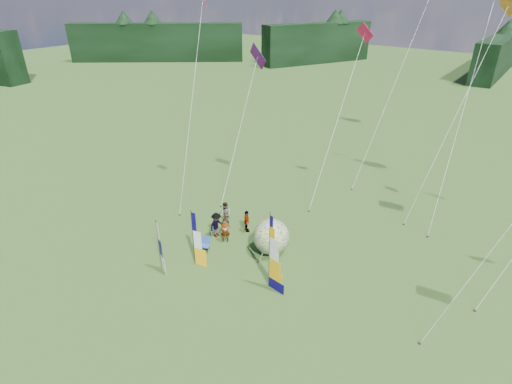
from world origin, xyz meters
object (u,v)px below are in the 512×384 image
Objects in this scene: side_banner_far at (159,246)px; kite_whale at (475,67)px; camp_chair at (205,245)px; spectator_a at (225,230)px; feather_banner_main at (269,252)px; spectator_c at (216,225)px; spectator_b at (225,214)px; side_banner_left at (193,239)px; spectator_d at (247,221)px; bol_inflatable at (271,237)px.

side_banner_far is 25.01m from kite_whale.
side_banner_far is 3.22× the size of camp_chair.
camp_chair is (-0.33, -1.71, -0.38)m from spectator_a.
feather_banner_main reaches higher than camp_chair.
spectator_a is at bearing -98.07° from spectator_c.
spectator_a is 0.08× the size of kite_whale.
side_banner_far reaches higher than camp_chair.
side_banner_far is 0.16× the size of kite_whale.
spectator_c reaches higher than spectator_b.
side_banner_far is at bearing -71.56° from spectator_b.
side_banner_left is at bearing 72.29° from side_banner_far.
side_banner_left reaches higher than spectator_d.
spectator_d is at bearing 23.88° from spectator_b.
feather_banner_main reaches higher than spectator_c.
side_banner_far is at bearing -115.74° from kite_whale.
camp_chair is at bearing 92.56° from side_banner_left.
side_banner_left is 5.18m from bol_inflatable.
bol_inflatable is at bearing 37.85° from side_banner_left.
spectator_b is 1.64m from spectator_c.
side_banner_left is 3.57m from spectator_c.
side_banner_left is at bearing -55.15° from spectator_b.
spectator_a reaches higher than camp_chair.
kite_whale is (11.00, 16.96, 10.35)m from camp_chair.
feather_banner_main is at bearing -102.61° from kite_whale.
feather_banner_main is at bearing -57.18° from bol_inflatable.
side_banner_left reaches higher than bol_inflatable.
bol_inflatable is at bearing 11.91° from camp_chair.
bol_inflatable is 18.82m from kite_whale.
bol_inflatable is at bearing -112.20° from kite_whale.
camp_chair is (1.11, -3.41, -0.39)m from spectator_b.
camp_chair is (-3.57, -2.63, -0.68)m from bol_inflatable.
side_banner_left reaches higher than side_banner_far.
bol_inflatable is (4.54, 5.64, -0.52)m from side_banner_far.
spectator_c is at bearing 93.34° from side_banner_left.
spectator_c is 2.22m from spectator_d.
feather_banner_main is 4.60× the size of camp_chair.
side_banner_left reaches higher than spectator_c.
spectator_b is 20.73m from kite_whale.
side_banner_left is 2.11× the size of spectator_a.
spectator_c is 0.09× the size of kite_whale.
spectator_d is (1.68, 6.63, -0.88)m from side_banner_far.
camp_chair is at bearing -143.61° from bol_inflatable.
feather_banner_main is at bearing -27.54° from camp_chair.
spectator_c is 1.99m from camp_chair.
spectator_d is at bearing 160.75° from bol_inflatable.
side_banner_far is 6.90m from spectator_d.
spectator_a reaches higher than spectator_d.
feather_banner_main is 1.27× the size of side_banner_left.
bol_inflatable is at bearing -79.32° from spectator_c.
spectator_a is at bearing 122.30° from spectator_d.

